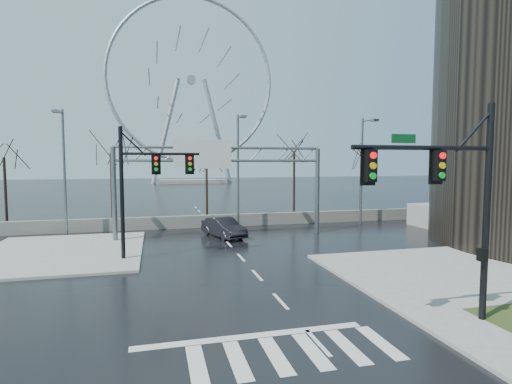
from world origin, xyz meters
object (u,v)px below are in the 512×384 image
object	(u,v)px
signal_mast_far	(141,180)
car	(224,227)
sign_gantry	(217,171)
signal_mast_near	(456,192)
ferris_wheel	(191,87)

from	to	relation	value
signal_mast_far	car	xyz separation A→B (m)	(5.95, 5.92, -4.05)
sign_gantry	car	size ratio (longest dim) A/B	3.47
signal_mast_near	ferris_wheel	bearing A→B (deg)	90.08
signal_mast_near	car	bearing A→B (deg)	104.96
signal_mast_near	car	size ratio (longest dim) A/B	1.69
signal_mast_far	car	bearing A→B (deg)	44.86
signal_mast_near	car	world-z (taller)	signal_mast_near
sign_gantry	ferris_wheel	bearing A→B (deg)	86.16
signal_mast_far	car	size ratio (longest dim) A/B	1.69
signal_mast_far	sign_gantry	world-z (taller)	signal_mast_far
sign_gantry	ferris_wheel	distance (m)	82.91
signal_mast_far	sign_gantry	distance (m)	8.14
sign_gantry	signal_mast_far	bearing A→B (deg)	-132.47
ferris_wheel	signal_mast_far	bearing A→B (deg)	-97.20
signal_mast_near	car	xyz separation A→B (m)	(-5.06, 18.92, -4.09)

